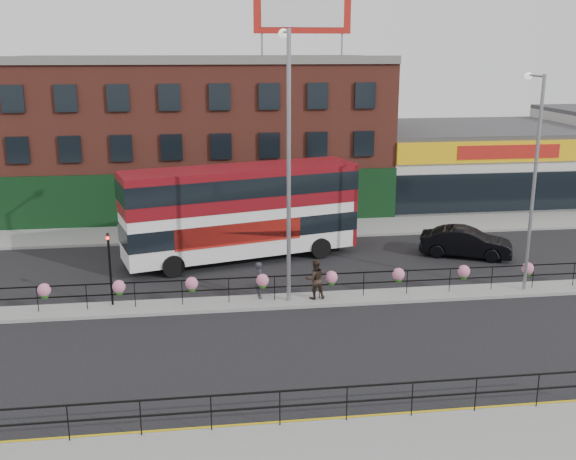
{
  "coord_description": "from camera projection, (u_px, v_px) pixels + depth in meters",
  "views": [
    {
      "loc": [
        -4.11,
        -27.58,
        10.9
      ],
      "look_at": [
        0.0,
        3.0,
        2.5
      ],
      "focal_mm": 42.0,
      "sensor_mm": 36.0,
      "label": 1
    }
  ],
  "objects": [
    {
      "name": "median",
      "position": [
        297.0,
        300.0,
        29.75
      ],
      "size": [
        60.0,
        1.6,
        0.15
      ],
      "primitive_type": "cube",
      "color": "gray",
      "rests_on": "ground"
    },
    {
      "name": "lamp_column_west",
      "position": [
        288.0,
        145.0,
        28.06
      ],
      "size": [
        0.41,
        2.02,
        11.5
      ],
      "color": "gray",
      "rests_on": "median"
    },
    {
      "name": "south_pavement",
      "position": [
        361.0,
        460.0,
        18.27
      ],
      "size": [
        60.0,
        4.0,
        0.15
      ],
      "primitive_type": "cube",
      "color": "gray",
      "rests_on": "ground"
    },
    {
      "name": "car",
      "position": [
        466.0,
        242.0,
        36.04
      ],
      "size": [
        5.25,
        6.04,
        1.58
      ],
      "primitive_type": "imported",
      "rotation": [
        0.0,
        0.0,
        1.15
      ],
      "color": "black",
      "rests_on": "ground"
    },
    {
      "name": "lamp_column_east",
      "position": [
        533.0,
        165.0,
        29.66
      ],
      "size": [
        0.35,
        1.7,
        9.68
      ],
      "color": "gray",
      "rests_on": "median"
    },
    {
      "name": "yellow_line_outer",
      "position": [
        345.0,
        420.0,
        20.32
      ],
      "size": [
        60.0,
        0.1,
        0.01
      ],
      "primitive_type": "cube",
      "color": "gold",
      "rests_on": "ground"
    },
    {
      "name": "billboard",
      "position": [
        302.0,
        8.0,
        40.96
      ],
      "size": [
        6.0,
        0.29,
        4.4
      ],
      "color": "#B01B14",
      "rests_on": "brick_building"
    },
    {
      "name": "pedestrian_b",
      "position": [
        315.0,
        279.0,
        29.58
      ],
      "size": [
        1.02,
        0.87,
        1.8
      ],
      "primitive_type": "imported",
      "rotation": [
        0.0,
        0.0,
        3.25
      ],
      "color": "#2E221A",
      "rests_on": "median"
    },
    {
      "name": "brick_building",
      "position": [
        199.0,
        133.0,
        46.99
      ],
      "size": [
        25.0,
        12.21,
        10.3
      ],
      "color": "brown",
      "rests_on": "ground"
    },
    {
      "name": "traffic_light_median",
      "position": [
        109.0,
        253.0,
        28.47
      ],
      "size": [
        0.15,
        0.28,
        3.65
      ],
      "color": "black",
      "rests_on": "median"
    },
    {
      "name": "supermarket",
      "position": [
        470.0,
        162.0,
        50.16
      ],
      "size": [
        15.0,
        12.25,
        5.3
      ],
      "color": "silver",
      "rests_on": "ground"
    },
    {
      "name": "north_pavement",
      "position": [
        268.0,
        230.0,
        41.22
      ],
      "size": [
        60.0,
        4.0,
        0.15
      ],
      "primitive_type": "cube",
      "color": "gray",
      "rests_on": "ground"
    },
    {
      "name": "ground",
      "position": [
        297.0,
        302.0,
        29.77
      ],
      "size": [
        120.0,
        120.0,
        0.0
      ],
      "primitive_type": "plane",
      "color": "black",
      "rests_on": "ground"
    },
    {
      "name": "south_railing",
      "position": [
        280.0,
        400.0,
        19.6
      ],
      "size": [
        20.04,
        0.05,
        1.12
      ],
      "color": "black",
      "rests_on": "south_pavement"
    },
    {
      "name": "pedestrian_a",
      "position": [
        260.0,
        280.0,
        29.7
      ],
      "size": [
        0.66,
        0.49,
        1.65
      ],
      "primitive_type": "imported",
      "rotation": [
        0.0,
        0.0,
        1.65
      ],
      "color": "#282731",
      "rests_on": "median"
    },
    {
      "name": "double_decker_bus",
      "position": [
        241.0,
        203.0,
        34.95
      ],
      "size": [
        12.59,
        5.96,
        4.97
      ],
      "color": "white",
      "rests_on": "ground"
    },
    {
      "name": "median_railing",
      "position": [
        297.0,
        280.0,
        29.49
      ],
      "size": [
        30.04,
        0.56,
        1.23
      ],
      "color": "black",
      "rests_on": "median"
    },
    {
      "name": "yellow_line_inner",
      "position": [
        343.0,
        417.0,
        20.49
      ],
      "size": [
        60.0,
        0.1,
        0.01
      ],
      "primitive_type": "cube",
      "color": "gold",
      "rests_on": "ground"
    }
  ]
}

